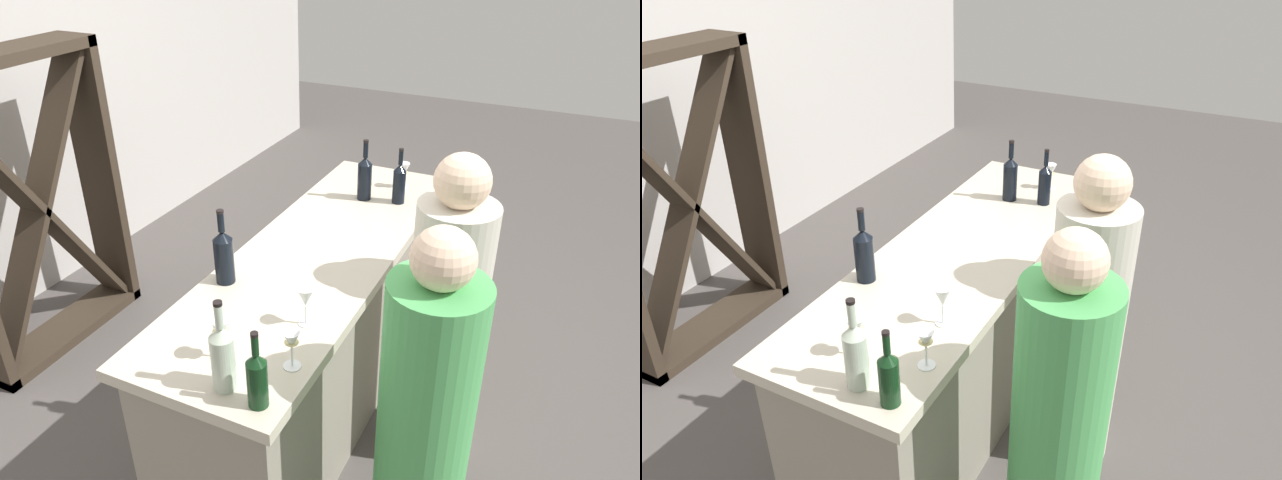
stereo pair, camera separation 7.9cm
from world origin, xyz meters
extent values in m
plane|color=#4C4744|center=(0.00, 0.00, 0.00)|extent=(12.00, 12.00, 0.00)
cube|color=gray|center=(0.00, 0.00, 0.43)|extent=(2.09, 0.60, 0.86)
cube|color=beige|center=(0.00, 0.00, 0.89)|extent=(2.17, 0.68, 0.05)
cube|color=#33281E|center=(0.32, 1.65, 0.85)|extent=(0.06, 0.28, 1.71)
cube|color=#33281E|center=(-0.17, 1.65, 1.68)|extent=(1.04, 0.28, 0.06)
cube|color=#33281E|center=(-0.17, 1.65, 0.03)|extent=(1.04, 0.28, 0.06)
cube|color=#33281E|center=(-0.17, 1.65, 0.85)|extent=(0.95, 0.20, 1.61)
cube|color=#33281E|center=(-0.17, 1.65, 0.85)|extent=(0.95, 0.20, 1.61)
cylinder|color=black|center=(-0.98, -0.25, 1.00)|extent=(0.07, 0.07, 0.17)
cone|color=black|center=(-0.98, -0.25, 1.10)|extent=(0.07, 0.07, 0.03)
cylinder|color=black|center=(-0.98, -0.25, 1.15)|extent=(0.02, 0.02, 0.07)
cylinder|color=black|center=(-0.98, -0.25, 1.19)|extent=(0.03, 0.03, 0.01)
cylinder|color=#B7C6B2|center=(-0.96, -0.11, 1.02)|extent=(0.08, 0.08, 0.20)
cone|color=#B7C6B2|center=(-0.96, -0.11, 1.14)|extent=(0.08, 0.08, 0.04)
cylinder|color=#B7C6B2|center=(-0.96, -0.11, 1.20)|extent=(0.03, 0.03, 0.09)
cylinder|color=black|center=(-0.96, -0.11, 1.25)|extent=(0.03, 0.03, 0.01)
cylinder|color=black|center=(-0.42, 0.25, 1.01)|extent=(0.08, 0.08, 0.20)
cone|color=black|center=(-0.42, 0.25, 1.13)|extent=(0.08, 0.08, 0.04)
cylinder|color=black|center=(-0.42, 0.25, 1.20)|extent=(0.03, 0.03, 0.08)
cylinder|color=black|center=(-0.42, 0.25, 1.24)|extent=(0.03, 0.03, 0.01)
cylinder|color=black|center=(0.61, 0.02, 1.01)|extent=(0.08, 0.08, 0.20)
cone|color=black|center=(0.61, 0.02, 1.13)|extent=(0.08, 0.08, 0.04)
cylinder|color=black|center=(0.61, 0.02, 1.19)|extent=(0.03, 0.03, 0.08)
cylinder|color=black|center=(0.61, 0.02, 1.24)|extent=(0.03, 0.03, 0.01)
cylinder|color=black|center=(0.64, -0.16, 1.00)|extent=(0.07, 0.07, 0.18)
cone|color=black|center=(0.64, -0.16, 1.11)|extent=(0.07, 0.07, 0.04)
cylinder|color=black|center=(0.64, -0.16, 1.17)|extent=(0.02, 0.02, 0.08)
cylinder|color=black|center=(0.64, -0.16, 1.21)|extent=(0.03, 0.03, 0.01)
cylinder|color=white|center=(-0.78, -0.26, 0.92)|extent=(0.06, 0.06, 0.00)
cylinder|color=white|center=(-0.78, -0.26, 0.96)|extent=(0.01, 0.01, 0.08)
cone|color=white|center=(-0.78, -0.26, 1.03)|extent=(0.06, 0.06, 0.07)
cone|color=beige|center=(-0.78, -0.26, 1.01)|extent=(0.05, 0.05, 0.02)
cylinder|color=white|center=(-0.54, -0.19, 0.92)|extent=(0.06, 0.06, 0.00)
cylinder|color=white|center=(-0.54, -0.19, 0.96)|extent=(0.01, 0.01, 0.08)
cone|color=white|center=(-0.54, -0.19, 1.04)|extent=(0.07, 0.07, 0.08)
cylinder|color=white|center=(0.85, -0.12, 0.92)|extent=(0.07, 0.07, 0.00)
cylinder|color=white|center=(0.85, -0.12, 0.95)|extent=(0.01, 0.01, 0.06)
cone|color=white|center=(0.85, -0.12, 1.02)|extent=(0.06, 0.06, 0.08)
cone|color=beige|center=(0.85, -0.12, 0.99)|extent=(0.06, 0.06, 0.02)
cylinder|color=white|center=(-0.84, -0.02, 0.92)|extent=(0.06, 0.06, 0.00)
cylinder|color=white|center=(-0.84, -0.02, 0.96)|extent=(0.01, 0.01, 0.08)
cone|color=white|center=(-0.84, -0.02, 1.04)|extent=(0.07, 0.07, 0.08)
cone|color=beige|center=(-0.84, -0.02, 1.01)|extent=(0.06, 0.06, 0.04)
cylinder|color=#4CA559|center=(-0.68, -0.72, 0.66)|extent=(0.36, 0.36, 1.32)
sphere|color=beige|center=(-0.68, -0.72, 1.41)|extent=(0.20, 0.20, 0.20)
cylinder|color=beige|center=(-0.05, -0.62, 0.64)|extent=(0.36, 0.36, 1.29)
sphere|color=beige|center=(-0.05, -0.62, 1.39)|extent=(0.22, 0.22, 0.22)
camera|label=1|loc=(-2.19, -1.03, 2.30)|focal=33.75mm
camera|label=2|loc=(-2.16, -1.10, 2.30)|focal=33.75mm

